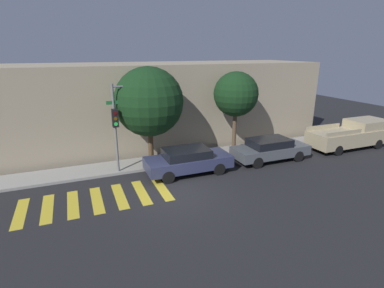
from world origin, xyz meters
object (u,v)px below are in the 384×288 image
(traffic_light_pole, at_px, (124,113))
(tree_midblock, at_px, (236,94))
(tree_near_corner, at_px, (149,102))
(pickup_truck, at_px, (352,134))
(sedan_middle, at_px, (270,149))
(sedan_near_corner, at_px, (188,160))

(traffic_light_pole, relative_size, tree_midblock, 0.92)
(tree_near_corner, bearing_deg, tree_midblock, 0.00)
(traffic_light_pole, distance_m, tree_midblock, 6.91)
(pickup_truck, distance_m, tree_near_corner, 13.60)
(sedan_middle, bearing_deg, traffic_light_pole, 171.17)
(sedan_near_corner, height_order, pickup_truck, pickup_truck)
(traffic_light_pole, relative_size, sedan_near_corner, 1.05)
(pickup_truck, xyz_separation_m, tree_midblock, (-7.81, 1.99, 2.79))
(pickup_truck, bearing_deg, tree_midblock, 165.69)
(sedan_near_corner, relative_size, pickup_truck, 0.80)
(traffic_light_pole, distance_m, pickup_truck, 14.90)
(sedan_middle, distance_m, tree_near_corner, 7.54)
(traffic_light_pole, xyz_separation_m, sedan_near_corner, (2.96, -1.27, -2.51))
(tree_midblock, bearing_deg, tree_near_corner, -180.00)
(sedan_middle, bearing_deg, tree_midblock, 123.19)
(sedan_near_corner, height_order, tree_midblock, tree_midblock)
(traffic_light_pole, bearing_deg, sedan_middle, -8.83)
(pickup_truck, distance_m, tree_midblock, 8.54)
(sedan_near_corner, height_order, sedan_middle, sedan_near_corner)
(tree_near_corner, height_order, tree_midblock, tree_near_corner)
(tree_near_corner, bearing_deg, pickup_truck, -8.60)
(sedan_near_corner, xyz_separation_m, pickup_truck, (11.71, 0.00, 0.19))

